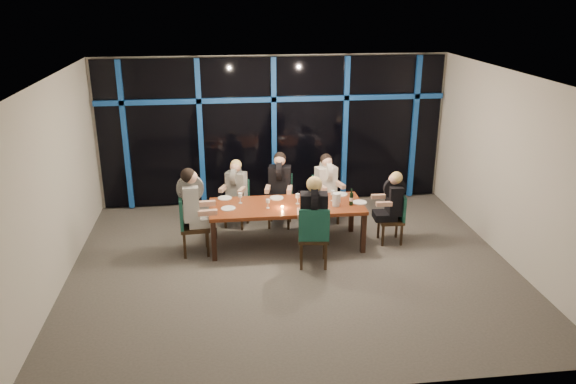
# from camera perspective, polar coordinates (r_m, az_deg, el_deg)

# --- Properties ---
(room) EXTENTS (7.04, 7.00, 3.02)m
(room) POSITION_cam_1_polar(r_m,az_deg,el_deg) (8.35, 0.51, 4.91)
(room) COLOR #5D5852
(room) RESTS_ON ground
(window_wall) EXTENTS (6.86, 0.43, 2.94)m
(window_wall) POSITION_cam_1_polar(r_m,az_deg,el_deg) (11.29, -1.40, 6.40)
(window_wall) COLOR black
(window_wall) RESTS_ON ground
(dining_table) EXTENTS (2.60, 1.00, 0.75)m
(dining_table) POSITION_cam_1_polar(r_m,az_deg,el_deg) (9.53, -0.15, -1.68)
(dining_table) COLOR brown
(dining_table) RESTS_ON ground
(chair_far_left) EXTENTS (0.53, 0.53, 0.87)m
(chair_far_left) POSITION_cam_1_polar(r_m,az_deg,el_deg) (10.49, -5.15, -0.82)
(chair_far_left) COLOR black
(chair_far_left) RESTS_ON ground
(chair_far_mid) EXTENTS (0.53, 0.53, 0.96)m
(chair_far_mid) POSITION_cam_1_polar(r_m,az_deg,el_deg) (10.47, -0.81, -0.50)
(chair_far_mid) COLOR black
(chair_far_mid) RESTS_ON ground
(chair_far_right) EXTENTS (0.52, 0.52, 0.91)m
(chair_far_right) POSITION_cam_1_polar(r_m,az_deg,el_deg) (10.62, 3.73, -0.39)
(chair_far_right) COLOR black
(chair_far_right) RESTS_ON ground
(chair_end_left) EXTENTS (0.50, 0.50, 1.02)m
(chair_end_left) POSITION_cam_1_polar(r_m,az_deg,el_deg) (9.42, -10.01, -3.00)
(chair_end_left) COLOR black
(chair_end_left) RESTS_ON ground
(chair_end_right) EXTENTS (0.42, 0.42, 0.88)m
(chair_end_right) POSITION_cam_1_polar(r_m,az_deg,el_deg) (9.90, 10.84, -2.37)
(chair_end_right) COLOR black
(chair_end_right) RESTS_ON ground
(chair_near_mid) EXTENTS (0.53, 0.53, 1.03)m
(chair_near_mid) POSITION_cam_1_polar(r_m,az_deg,el_deg) (8.83, 2.62, -4.27)
(chair_near_mid) COLOR black
(chair_near_mid) RESTS_ON ground
(diner_far_left) EXTENTS (0.54, 0.60, 0.85)m
(diner_far_left) POSITION_cam_1_polar(r_m,az_deg,el_deg) (10.31, -5.35, 0.85)
(diner_far_left) COLOR black
(diner_far_left) RESTS_ON ground
(diner_far_mid) EXTENTS (0.53, 0.64, 0.94)m
(diner_far_mid) POSITION_cam_1_polar(r_m,az_deg,el_deg) (10.26, -0.86, 1.34)
(diner_far_mid) COLOR black
(diner_far_mid) RESTS_ON ground
(diner_far_right) EXTENTS (0.53, 0.62, 0.89)m
(diner_far_right) POSITION_cam_1_polar(r_m,az_deg,el_deg) (10.43, 3.96, 1.35)
(diner_far_right) COLOR silver
(diner_far_right) RESTS_ON ground
(diner_end_left) EXTENTS (0.65, 0.52, 0.99)m
(diner_end_left) POSITION_cam_1_polar(r_m,az_deg,el_deg) (9.27, -9.62, -0.67)
(diner_end_left) COLOR black
(diner_end_left) RESTS_ON ground
(diner_end_right) EXTENTS (0.55, 0.45, 0.86)m
(diner_end_right) POSITION_cam_1_polar(r_m,az_deg,el_deg) (9.76, 10.55, -0.48)
(diner_end_right) COLOR black
(diner_end_right) RESTS_ON ground
(diner_near_mid) EXTENTS (0.54, 0.67, 1.00)m
(diner_near_mid) POSITION_cam_1_polar(r_m,az_deg,el_deg) (8.75, 2.63, -1.60)
(diner_near_mid) COLOR black
(diner_near_mid) RESTS_ON ground
(plate_far_left) EXTENTS (0.24, 0.24, 0.01)m
(plate_far_left) POSITION_cam_1_polar(r_m,az_deg,el_deg) (9.84, -6.44, -0.61)
(plate_far_left) COLOR white
(plate_far_left) RESTS_ON dining_table
(plate_far_mid) EXTENTS (0.24, 0.24, 0.01)m
(plate_far_mid) POSITION_cam_1_polar(r_m,az_deg,el_deg) (9.79, -1.17, -0.60)
(plate_far_mid) COLOR white
(plate_far_mid) RESTS_ON dining_table
(plate_far_right) EXTENTS (0.24, 0.24, 0.01)m
(plate_far_right) POSITION_cam_1_polar(r_m,az_deg,el_deg) (10.00, 5.38, -0.24)
(plate_far_right) COLOR white
(plate_far_right) RESTS_ON dining_table
(plate_end_left) EXTENTS (0.24, 0.24, 0.01)m
(plate_end_left) POSITION_cam_1_polar(r_m,az_deg,el_deg) (9.37, -6.10, -1.67)
(plate_end_left) COLOR white
(plate_end_left) RESTS_ON dining_table
(plate_end_right) EXTENTS (0.24, 0.24, 0.01)m
(plate_end_right) POSITION_cam_1_polar(r_m,az_deg,el_deg) (9.66, 7.29, -1.05)
(plate_end_right) COLOR white
(plate_end_right) RESTS_ON dining_table
(plate_near_mid) EXTENTS (0.24, 0.24, 0.01)m
(plate_near_mid) POSITION_cam_1_polar(r_m,az_deg,el_deg) (9.35, 2.47, -1.61)
(plate_near_mid) COLOR white
(plate_near_mid) RESTS_ON dining_table
(wine_bottle) EXTENTS (0.07, 0.07, 0.29)m
(wine_bottle) POSITION_cam_1_polar(r_m,az_deg,el_deg) (9.51, 6.45, -0.69)
(wine_bottle) COLOR black
(wine_bottle) RESTS_ON dining_table
(water_pitcher) EXTENTS (0.14, 0.12, 0.22)m
(water_pitcher) POSITION_cam_1_polar(r_m,az_deg,el_deg) (9.44, 4.91, -0.78)
(water_pitcher) COLOR silver
(water_pitcher) RESTS_ON dining_table
(tea_light) EXTENTS (0.05, 0.05, 0.03)m
(tea_light) POSITION_cam_1_polar(r_m,az_deg,el_deg) (9.35, -0.58, -1.55)
(tea_light) COLOR #FF9D4C
(tea_light) RESTS_ON dining_table
(wine_glass_a) EXTENTS (0.06, 0.06, 0.16)m
(wine_glass_a) POSITION_cam_1_polar(r_m,az_deg,el_deg) (9.32, -2.06, -0.98)
(wine_glass_a) COLOR silver
(wine_glass_a) RESTS_ON dining_table
(wine_glass_b) EXTENTS (0.07, 0.07, 0.18)m
(wine_glass_b) POSITION_cam_1_polar(r_m,az_deg,el_deg) (9.50, 0.98, -0.46)
(wine_glass_b) COLOR silver
(wine_glass_b) RESTS_ON dining_table
(wine_glass_c) EXTENTS (0.06, 0.06, 0.16)m
(wine_glass_c) POSITION_cam_1_polar(r_m,az_deg,el_deg) (9.42, 3.16, -0.77)
(wine_glass_c) COLOR silver
(wine_glass_c) RESTS_ON dining_table
(wine_glass_d) EXTENTS (0.07, 0.07, 0.18)m
(wine_glass_d) POSITION_cam_1_polar(r_m,az_deg,el_deg) (9.56, -4.88, -0.38)
(wine_glass_d) COLOR white
(wine_glass_d) RESTS_ON dining_table
(wine_glass_e) EXTENTS (0.07, 0.07, 0.18)m
(wine_glass_e) POSITION_cam_1_polar(r_m,az_deg,el_deg) (9.66, 4.57, -0.14)
(wine_glass_e) COLOR silver
(wine_glass_e) RESTS_ON dining_table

